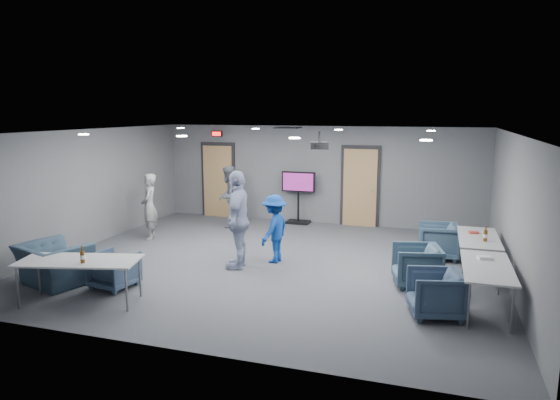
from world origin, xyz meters
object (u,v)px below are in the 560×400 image
(person_b, at_px, (229,197))
(table_front_left, at_px, (79,262))
(bottle_right, at_px, (485,236))
(tv_stand, at_px, (298,194))
(bottle_front, at_px, (82,257))
(chair_right_c, at_px, (435,294))
(chair_front_a, at_px, (114,270))
(chair_front_b, at_px, (54,264))
(projector, at_px, (319,145))
(chair_right_b, at_px, (416,265))
(chair_right_a, at_px, (438,241))
(table_right_b, at_px, (487,269))
(person_c, at_px, (238,220))
(table_right_a, at_px, (479,239))
(person_d, at_px, (274,229))
(person_a, at_px, (149,207))

(person_b, relative_size, table_front_left, 0.81)
(bottle_right, height_order, tv_stand, tv_stand)
(person_b, xyz_separation_m, bottle_front, (0.03, -5.87, 0.00))
(chair_right_c, bearing_deg, person_b, -143.66)
(chair_front_a, bearing_deg, chair_front_b, 16.47)
(projector, bearing_deg, chair_right_b, -45.17)
(chair_front_a, relative_size, tv_stand, 0.49)
(chair_right_a, relative_size, table_right_b, 0.47)
(chair_front_a, height_order, table_right_b, table_right_b)
(person_b, xyz_separation_m, projector, (2.95, -2.04, 1.58))
(bottle_front, bearing_deg, chair_right_b, 27.74)
(bottle_front, height_order, bottle_right, bottle_right)
(chair_right_a, bearing_deg, chair_front_a, -59.87)
(chair_front_a, bearing_deg, tv_stand, -98.44)
(chair_front_a, height_order, projector, projector)
(chair_front_b, distance_m, bottle_front, 1.51)
(person_c, relative_size, chair_front_a, 2.73)
(chair_front_a, xyz_separation_m, bottle_right, (6.29, 2.48, 0.51))
(chair_right_a, bearing_deg, bottle_front, -53.35)
(table_front_left, bearing_deg, table_right_a, 15.00)
(chair_right_b, relative_size, projector, 1.87)
(chair_right_a, height_order, bottle_front, bottle_front)
(person_c, bearing_deg, table_right_b, 68.47)
(table_right_a, xyz_separation_m, projector, (-3.19, 0.14, 1.72))
(tv_stand, bearing_deg, chair_right_a, -31.87)
(chair_right_b, bearing_deg, projector, -132.30)
(table_right_b, bearing_deg, bottle_front, 106.23)
(table_front_left, distance_m, projector, 5.12)
(table_right_a, bearing_deg, chair_right_a, 40.47)
(person_b, distance_m, tv_stand, 1.94)
(chair_right_c, bearing_deg, chair_front_a, -99.05)
(chair_right_a, xyz_separation_m, table_right_a, (0.73, -0.86, 0.31))
(table_front_left, height_order, bottle_right, bottle_right)
(person_d, distance_m, bottle_right, 4.07)
(table_right_a, height_order, table_front_left, same)
(tv_stand, bearing_deg, table_right_a, -35.45)
(person_a, bearing_deg, chair_right_a, 68.88)
(table_right_b, distance_m, table_front_left, 6.50)
(table_right_b, height_order, table_front_left, same)
(person_d, relative_size, bottle_front, 5.07)
(person_a, distance_m, person_b, 2.22)
(person_a, height_order, table_right_b, person_a)
(person_c, xyz_separation_m, chair_right_a, (3.81, 1.88, -0.61))
(person_b, relative_size, table_right_a, 0.94)
(person_d, height_order, bottle_front, person_d)
(chair_right_c, bearing_deg, person_d, -133.97)
(person_a, xyz_separation_m, chair_front_b, (0.12, -3.38, -0.43))
(chair_right_c, distance_m, bottle_front, 5.54)
(table_front_left, bearing_deg, tv_stand, 60.49)
(bottle_front, bearing_deg, projector, 52.55)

